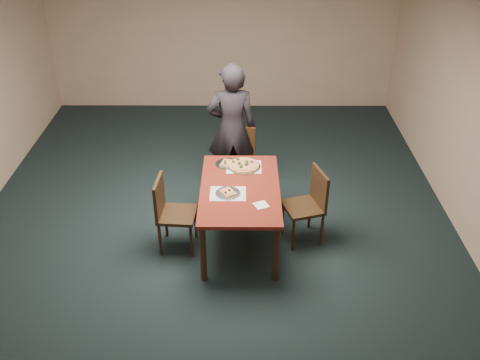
{
  "coord_description": "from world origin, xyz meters",
  "views": [
    {
      "loc": [
        0.35,
        -5.16,
        3.98
      ],
      "look_at": [
        0.32,
        -0.04,
        0.85
      ],
      "focal_mm": 40.0,
      "sensor_mm": 36.0,
      "label": 1
    }
  ],
  "objects_px": {
    "dining_table": "(240,194)",
    "slice_plate_near": "(228,193)",
    "chair_far": "(238,157)",
    "pizza_pan": "(244,165)",
    "chair_left": "(170,210)",
    "chair_right": "(310,202)",
    "slice_plate_far": "(227,164)",
    "diner": "(232,129)"
  },
  "relations": [
    {
      "from": "chair_far",
      "to": "chair_left",
      "type": "bearing_deg",
      "value": -111.06
    },
    {
      "from": "chair_right",
      "to": "slice_plate_near",
      "type": "height_order",
      "value": "chair_right"
    },
    {
      "from": "chair_right",
      "to": "slice_plate_far",
      "type": "distance_m",
      "value": 1.11
    },
    {
      "from": "dining_table",
      "to": "chair_right",
      "type": "relative_size",
      "value": 1.65
    },
    {
      "from": "diner",
      "to": "slice_plate_near",
      "type": "relative_size",
      "value": 6.4
    },
    {
      "from": "dining_table",
      "to": "diner",
      "type": "relative_size",
      "value": 0.84
    },
    {
      "from": "chair_right",
      "to": "slice_plate_near",
      "type": "relative_size",
      "value": 3.25
    },
    {
      "from": "chair_far",
      "to": "dining_table",
      "type": "bearing_deg",
      "value": -78.04
    },
    {
      "from": "chair_left",
      "to": "slice_plate_near",
      "type": "bearing_deg",
      "value": -88.0
    },
    {
      "from": "chair_far",
      "to": "chair_right",
      "type": "height_order",
      "value": "same"
    },
    {
      "from": "diner",
      "to": "chair_right",
      "type": "bearing_deg",
      "value": 124.29
    },
    {
      "from": "pizza_pan",
      "to": "slice_plate_near",
      "type": "height_order",
      "value": "pizza_pan"
    },
    {
      "from": "chair_far",
      "to": "pizza_pan",
      "type": "height_order",
      "value": "chair_far"
    },
    {
      "from": "chair_far",
      "to": "slice_plate_far",
      "type": "height_order",
      "value": "chair_far"
    },
    {
      "from": "dining_table",
      "to": "chair_far",
      "type": "distance_m",
      "value": 1.16
    },
    {
      "from": "chair_left",
      "to": "slice_plate_near",
      "type": "relative_size",
      "value": 3.25
    },
    {
      "from": "dining_table",
      "to": "slice_plate_far",
      "type": "xyz_separation_m",
      "value": [
        -0.16,
        0.53,
        0.1
      ]
    },
    {
      "from": "slice_plate_far",
      "to": "pizza_pan",
      "type": "bearing_deg",
      "value": -16.67
    },
    {
      "from": "dining_table",
      "to": "slice_plate_far",
      "type": "distance_m",
      "value": 0.56
    },
    {
      "from": "dining_table",
      "to": "pizza_pan",
      "type": "distance_m",
      "value": 0.48
    },
    {
      "from": "dining_table",
      "to": "slice_plate_near",
      "type": "distance_m",
      "value": 0.22
    },
    {
      "from": "chair_left",
      "to": "dining_table",
      "type": "bearing_deg",
      "value": -78.34
    },
    {
      "from": "dining_table",
      "to": "pizza_pan",
      "type": "height_order",
      "value": "pizza_pan"
    },
    {
      "from": "diner",
      "to": "slice_plate_far",
      "type": "relative_size",
      "value": 6.4
    },
    {
      "from": "slice_plate_near",
      "to": "chair_far",
      "type": "bearing_deg",
      "value": 85.27
    },
    {
      "from": "chair_left",
      "to": "pizza_pan",
      "type": "distance_m",
      "value": 1.05
    },
    {
      "from": "dining_table",
      "to": "chair_far",
      "type": "height_order",
      "value": "chair_far"
    },
    {
      "from": "chair_far",
      "to": "chair_right",
      "type": "bearing_deg",
      "value": -41.63
    },
    {
      "from": "dining_table",
      "to": "pizza_pan",
      "type": "relative_size",
      "value": 3.74
    },
    {
      "from": "pizza_pan",
      "to": "dining_table",
      "type": "bearing_deg",
      "value": -95.49
    },
    {
      "from": "pizza_pan",
      "to": "chair_far",
      "type": "bearing_deg",
      "value": 96.19
    },
    {
      "from": "dining_table",
      "to": "diner",
      "type": "bearing_deg",
      "value": 95.39
    },
    {
      "from": "diner",
      "to": "slice_plate_far",
      "type": "height_order",
      "value": "diner"
    },
    {
      "from": "pizza_pan",
      "to": "slice_plate_near",
      "type": "xyz_separation_m",
      "value": [
        -0.18,
        -0.6,
        -0.01
      ]
    },
    {
      "from": "chair_right",
      "to": "pizza_pan",
      "type": "xyz_separation_m",
      "value": [
        -0.77,
        0.4,
        0.26
      ]
    },
    {
      "from": "pizza_pan",
      "to": "slice_plate_far",
      "type": "xyz_separation_m",
      "value": [
        -0.21,
        0.06,
        -0.01
      ]
    },
    {
      "from": "chair_right",
      "to": "slice_plate_near",
      "type": "bearing_deg",
      "value": -95.41
    },
    {
      "from": "chair_right",
      "to": "diner",
      "type": "distance_m",
      "value": 1.53
    },
    {
      "from": "dining_table",
      "to": "chair_far",
      "type": "relative_size",
      "value": 1.65
    },
    {
      "from": "chair_left",
      "to": "chair_right",
      "type": "distance_m",
      "value": 1.62
    },
    {
      "from": "chair_left",
      "to": "slice_plate_near",
      "type": "xyz_separation_m",
      "value": [
        0.66,
        -0.02,
        0.25
      ]
    },
    {
      "from": "slice_plate_far",
      "to": "chair_left",
      "type": "bearing_deg",
      "value": -135.03
    }
  ]
}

